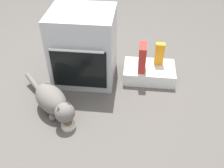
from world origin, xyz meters
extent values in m
plane|color=#56514C|center=(0.00, 0.00, 0.00)|extent=(8.00, 8.00, 0.00)
cube|color=#B7BABF|center=(0.02, 0.37, 0.36)|extent=(0.61, 0.52, 0.73)
cube|color=black|center=(0.02, 0.10, 0.27)|extent=(0.52, 0.01, 0.40)
cylinder|color=silver|center=(0.02, 0.07, 0.49)|extent=(0.49, 0.02, 0.02)
cube|color=white|center=(0.69, 0.41, 0.07)|extent=(0.52, 0.34, 0.14)
cylinder|color=white|center=(0.00, -0.36, 0.02)|extent=(0.12, 0.12, 0.04)
sphere|color=brown|center=(0.00, -0.36, 0.04)|extent=(0.07, 0.07, 0.07)
ellipsoid|color=slate|center=(-0.19, -0.17, 0.13)|extent=(0.44, 0.44, 0.23)
sphere|color=slate|center=(-0.02, -0.34, 0.15)|extent=(0.17, 0.17, 0.17)
cone|color=slate|center=(0.01, -0.30, 0.21)|extent=(0.06, 0.06, 0.08)
cone|color=slate|center=(-0.05, -0.37, 0.21)|extent=(0.06, 0.06, 0.08)
cylinder|color=slate|center=(-0.43, 0.07, 0.07)|extent=(0.27, 0.27, 0.12)
sphere|color=slate|center=(-0.07, -0.20, 0.03)|extent=(0.06, 0.06, 0.06)
sphere|color=slate|center=(-0.16, -0.29, 0.03)|extent=(0.06, 0.06, 0.06)
cube|color=orange|center=(0.78, 0.48, 0.26)|extent=(0.09, 0.06, 0.24)
cube|color=#B72D28|center=(0.60, 0.36, 0.28)|extent=(0.07, 0.18, 0.28)
camera|label=1|loc=(0.53, -1.78, 1.68)|focal=41.03mm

